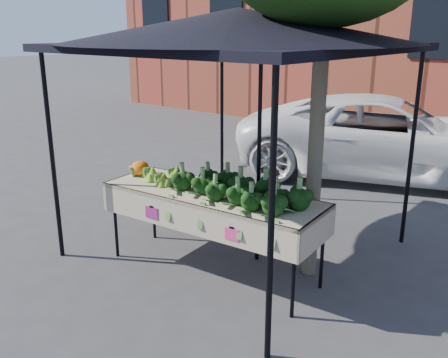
% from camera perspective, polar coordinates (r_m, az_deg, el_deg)
% --- Properties ---
extents(ground, '(90.00, 90.00, 0.00)m').
position_cam_1_polar(ground, '(5.32, -0.36, -11.23)').
color(ground, '#363639').
extents(table, '(2.47, 1.03, 0.90)m').
position_cam_1_polar(table, '(5.23, -1.41, -6.27)').
color(table, '#BEB091').
rests_on(table, ground).
extents(canopy, '(3.16, 3.16, 2.74)m').
position_cam_1_polar(canopy, '(5.50, 1.65, 4.98)').
color(canopy, black).
rests_on(canopy, ground).
extents(broccoli_heap, '(1.48, 0.58, 0.27)m').
position_cam_1_polar(broccoli_heap, '(4.85, 1.64, -0.76)').
color(broccoli_heap, black).
rests_on(broccoli_heap, table).
extents(romanesco_cluster, '(0.44, 0.48, 0.21)m').
position_cam_1_polar(romanesco_cluster, '(5.47, -6.82, 0.85)').
color(romanesco_cluster, '#84AE35').
rests_on(romanesco_cluster, table).
extents(cauliflower_pair, '(0.21, 0.21, 0.19)m').
position_cam_1_polar(cauliflower_pair, '(5.72, -9.74, 1.35)').
color(cauliflower_pair, orange).
rests_on(cauliflower_pair, table).
extents(vehicle, '(2.17, 2.71, 5.11)m').
position_cam_1_polar(vehicle, '(8.92, 19.49, 16.32)').
color(vehicle, white).
rests_on(vehicle, ground).
extents(street_tree, '(2.25, 2.25, 4.44)m').
position_cam_1_polar(street_tree, '(4.87, 11.19, 13.20)').
color(street_tree, '#1E4C14').
rests_on(street_tree, ground).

